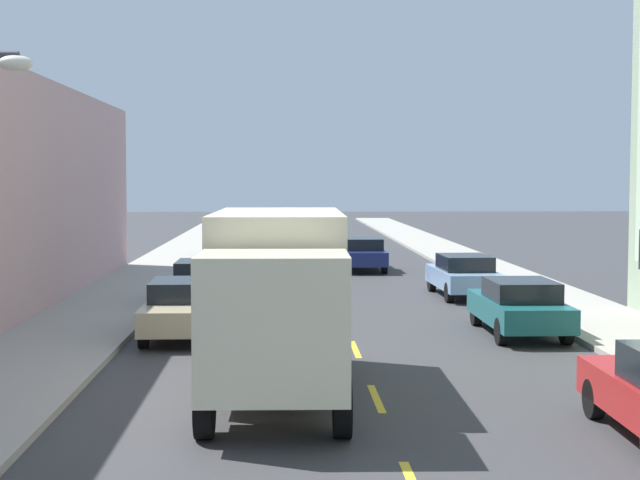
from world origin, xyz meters
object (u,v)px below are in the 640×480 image
object	(u,v)px
parked_sedan_sky	(464,275)
moving_navy_sedan	(363,253)
delivery_box_truck	(278,292)
parked_sedan_teal	(519,306)
parked_sedan_black	(230,243)
parked_sedan_charcoal	(202,283)
parked_sedan_champagne	(183,308)

from	to	relation	value
parked_sedan_sky	moving_navy_sedan	distance (m)	9.75
delivery_box_truck	parked_sedan_teal	size ratio (longest dim) A/B	1.64
parked_sedan_black	delivery_box_truck	bearing A→B (deg)	-85.25
parked_sedan_charcoal	moving_navy_sedan	bearing A→B (deg)	62.48
parked_sedan_teal	parked_sedan_black	bearing A→B (deg)	109.85
parked_sedan_champagne	parked_sedan_black	world-z (taller)	same
parked_sedan_champagne	parked_sedan_sky	world-z (taller)	same
delivery_box_truck	parked_sedan_champagne	size ratio (longest dim) A/B	1.63
parked_sedan_champagne	moving_navy_sedan	size ratio (longest dim) A/B	1.01
parked_sedan_champagne	parked_sedan_teal	xyz separation A→B (m)	(8.58, -0.03, 0.00)
delivery_box_truck	moving_navy_sedan	size ratio (longest dim) A/B	1.64
parked_sedan_teal	parked_sedan_sky	bearing A→B (deg)	89.46
parked_sedan_black	moving_navy_sedan	distance (m)	9.17
parked_sedan_teal	parked_sedan_charcoal	distance (m)	10.31
parked_sedan_teal	parked_sedan_charcoal	world-z (taller)	same
parked_sedan_teal	parked_sedan_charcoal	bearing A→B (deg)	146.29
parked_sedan_charcoal	parked_sedan_champagne	bearing A→B (deg)	-90.07
delivery_box_truck	parked_sedan_teal	xyz separation A→B (m)	(6.15, 6.50, -1.16)
parked_sedan_champagne	parked_sedan_sky	distance (m)	11.69
parked_sedan_sky	moving_navy_sedan	world-z (taller)	same
parked_sedan_black	parked_sedan_charcoal	distance (m)	18.36
parked_sedan_teal	parked_sedan_sky	size ratio (longest dim) A/B	0.99
parked_sedan_black	parked_sedan_sky	size ratio (longest dim) A/B	0.99
parked_sedan_sky	moving_navy_sedan	xyz separation A→B (m)	(-2.63, 9.39, 0.00)
delivery_box_truck	moving_navy_sedan	distance (m)	24.07
delivery_box_truck	parked_sedan_teal	distance (m)	9.02
parked_sedan_sky	moving_navy_sedan	size ratio (longest dim) A/B	1.01
delivery_box_truck	parked_sedan_sky	bearing A→B (deg)	66.59
parked_sedan_champagne	delivery_box_truck	bearing A→B (deg)	-69.59
delivery_box_truck	parked_sedan_sky	size ratio (longest dim) A/B	1.62
moving_navy_sedan	parked_sedan_teal	bearing A→B (deg)	-81.58
parked_sedan_charcoal	parked_sedan_sky	bearing A→B (deg)	14.05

